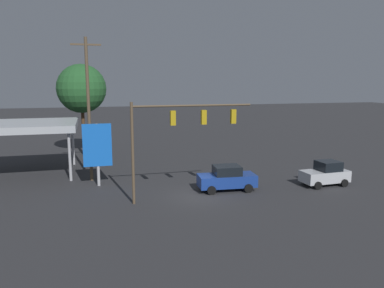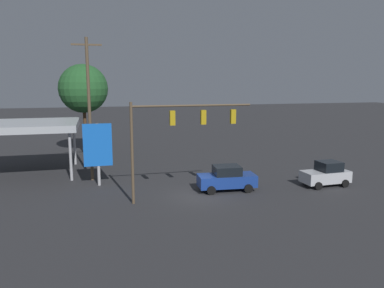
% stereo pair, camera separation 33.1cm
% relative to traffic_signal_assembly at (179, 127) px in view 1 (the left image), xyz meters
% --- Properties ---
extents(ground_plane, '(200.00, 200.00, 0.00)m').
position_rel_traffic_signal_assembly_xyz_m(ground_plane, '(-1.65, -0.57, -5.21)').
color(ground_plane, '#2D2D30').
extents(traffic_signal_assembly, '(8.51, 0.43, 6.95)m').
position_rel_traffic_signal_assembly_xyz_m(traffic_signal_assembly, '(0.00, 0.00, 0.00)').
color(traffic_signal_assembly, brown).
rests_on(traffic_signal_assembly, ground).
extents(utility_pole, '(2.40, 0.26, 11.78)m').
position_rel_traffic_signal_assembly_xyz_m(utility_pole, '(5.93, -7.11, 0.98)').
color(utility_pole, brown).
rests_on(utility_pole, ground).
extents(gas_station_canopy, '(9.41, 7.68, 4.71)m').
position_rel_traffic_signal_assembly_xyz_m(gas_station_canopy, '(11.74, -10.64, -0.85)').
color(gas_station_canopy, '#B2B7BC').
rests_on(gas_station_canopy, ground).
extents(price_sign, '(2.24, 0.27, 5.00)m').
position_rel_traffic_signal_assembly_xyz_m(price_sign, '(5.39, -5.27, -2.01)').
color(price_sign, '#B7B7BC').
rests_on(price_sign, ground).
extents(sedan_far, '(4.52, 2.31, 1.93)m').
position_rel_traffic_signal_assembly_xyz_m(sedan_far, '(-4.10, -1.38, -4.26)').
color(sedan_far, navy).
rests_on(sedan_far, ground).
extents(hatchback_crossing, '(3.87, 2.09, 1.97)m').
position_rel_traffic_signal_assembly_xyz_m(hatchback_crossing, '(-12.25, -0.64, -4.26)').
color(hatchback_crossing, silver).
rests_on(hatchback_crossing, ground).
extents(street_tree, '(5.37, 5.37, 10.17)m').
position_rel_traffic_signal_assembly_xyz_m(street_tree, '(6.67, -18.51, 2.25)').
color(street_tree, '#4C331E').
rests_on(street_tree, ground).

